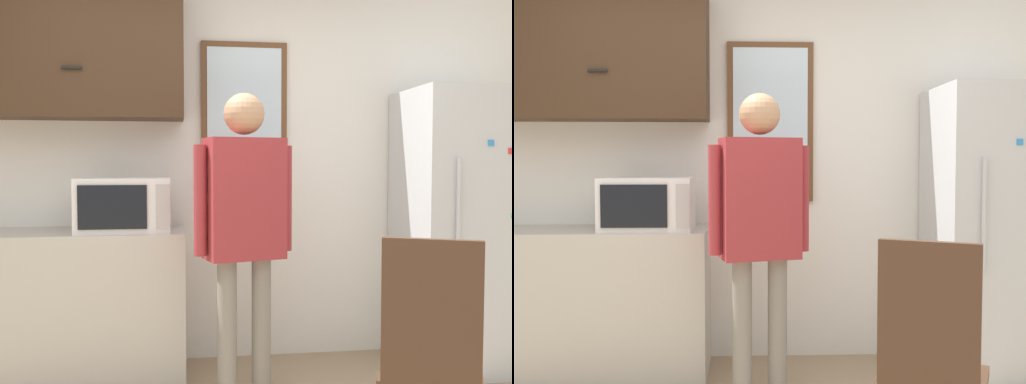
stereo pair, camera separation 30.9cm
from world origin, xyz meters
TOP-DOWN VIEW (x-y plane):
  - back_wall at (0.00, 1.91)m, footprint 6.00×0.06m
  - counter at (-1.18, 1.60)m, footprint 2.04×0.56m
  - upper_cabinets at (-1.18, 1.70)m, footprint 2.04×0.37m
  - microwave at (-0.53, 1.52)m, footprint 0.56×0.38m
  - person at (0.16, 1.13)m, footprint 0.57×0.32m
  - refrigerator at (1.65, 1.52)m, footprint 0.72×0.73m
  - chair at (0.84, 0.20)m, footprint 0.57×0.57m
  - window at (0.25, 1.86)m, footprint 0.59×0.05m

SIDE VIEW (x-z plane):
  - counter at x=-1.18m, z-range 0.00..0.93m
  - chair at x=0.84m, z-range 0.03..1.08m
  - refrigerator at x=1.65m, z-range 0.00..1.83m
  - person at x=0.16m, z-range 0.20..1.93m
  - microwave at x=-0.53m, z-range 0.93..1.26m
  - back_wall at x=0.00m, z-range 0.00..2.70m
  - window at x=0.25m, z-range 1.09..2.17m
  - upper_cabinets at x=-1.18m, z-range 1.63..2.45m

